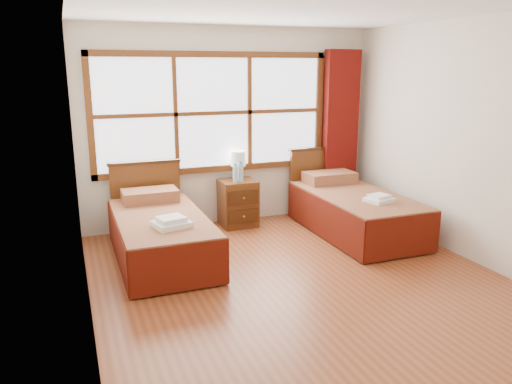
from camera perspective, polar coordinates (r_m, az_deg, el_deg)
name	(u,v)px	position (r m, az deg, el deg)	size (l,w,h in m)	color
floor	(303,283)	(5.06, 5.40, -10.29)	(4.50, 4.50, 0.00)	brown
ceiling	(310,5)	(4.64, 6.18, 20.44)	(4.50, 4.50, 0.00)	white
wall_back	(231,127)	(6.74, -2.91, 7.40)	(4.00, 4.00, 0.00)	silver
wall_left	(79,169)	(4.19, -19.55, 2.52)	(4.50, 4.50, 0.00)	silver
wall_right	(474,142)	(5.85, 23.65, 5.23)	(4.50, 4.50, 0.00)	silver
window	(213,113)	(6.61, -4.91, 8.98)	(3.16, 0.06, 1.56)	white
curtain	(340,133)	(7.29, 9.59, 6.70)	(0.50, 0.16, 2.30)	#5E0E09
bed_left	(160,233)	(5.68, -10.89, -4.61)	(0.97, 1.99, 0.94)	#371D0B
bed_right	(353,210)	(6.54, 11.03, -2.01)	(1.01, 2.03, 0.97)	#371D0B
nightstand	(238,203)	(6.69, -2.06, -1.27)	(0.47, 0.46, 0.62)	#5B3013
towels_left	(171,222)	(5.16, -9.64, -3.44)	(0.41, 0.38, 0.10)	white
towels_right	(379,199)	(6.12, 13.86, -0.75)	(0.35, 0.32, 0.09)	white
lamp	(238,159)	(6.61, -2.06, 3.74)	(0.20, 0.20, 0.39)	#BA863B
bottle_near	(235,174)	(6.48, -2.38, 2.09)	(0.07, 0.07, 0.25)	#A4C5D2
bottle_far	(241,172)	(6.54, -1.78, 2.29)	(0.07, 0.07, 0.27)	#A4C5D2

